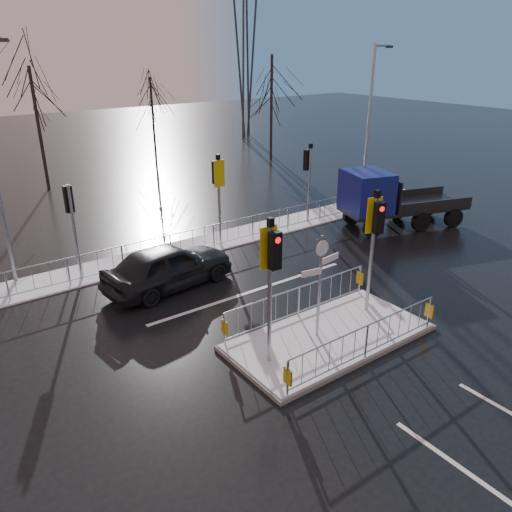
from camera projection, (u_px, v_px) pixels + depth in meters
ground at (329, 339)px, 14.53m from camera, size 120.00×120.00×0.00m
snow_verge at (186, 249)px, 20.93m from camera, size 30.00×2.00×0.04m
lane_markings at (337, 344)px, 14.28m from camera, size 8.00×11.38×0.01m
traffic_island at (329, 327)px, 14.38m from camera, size 6.00×3.04×4.15m
far_kerb_fixtures at (197, 228)px, 20.33m from camera, size 18.00×0.65×3.83m
car_far_lane at (168, 266)px, 17.39m from camera, size 4.89×2.44×1.60m
flatbed_truck at (382, 198)px, 22.81m from camera, size 6.30×3.82×2.75m
tree_far_a at (35, 105)px, 27.98m from camera, size 3.75×3.75×7.08m
tree_far_b at (152, 105)px, 34.05m from camera, size 3.25×3.25×6.14m
tree_far_c at (272, 87)px, 35.77m from camera, size 4.00×4.00×7.55m
street_lamp_right at (370, 122)px, 24.88m from camera, size 1.25×0.18×8.00m
pylon_wires at (234, 5)px, 41.75m from camera, size 70.00×2.38×19.97m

